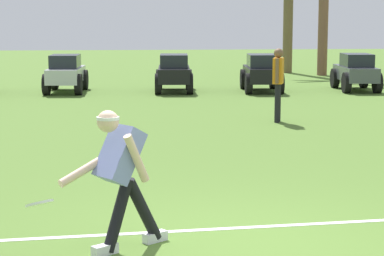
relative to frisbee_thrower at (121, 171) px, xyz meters
The scene contains 9 objects.
ground_plane 1.42m from the frisbee_thrower, ahead, with size 80.00×80.00×0.00m, color #4F712B.
field_line_paint 1.56m from the frisbee_thrower, 28.64° to the left, with size 22.33×0.09×0.01m, color white.
frisbee_thrower is the anchor object (origin of this frame).
frisbee_in_flight 0.83m from the frisbee_thrower, 157.31° to the right, with size 0.36×0.36×0.11m.
teammate_near_sideline 9.05m from the frisbee_thrower, 68.96° to the left, with size 0.30×0.49×1.56m.
parked_car_slot_b 15.00m from the frisbee_thrower, 96.54° to the left, with size 1.20×2.25×1.10m.
parked_car_slot_c 14.88m from the frisbee_thrower, 84.44° to the left, with size 1.21×2.25×1.10m.
parked_car_slot_d 15.19m from the frisbee_thrower, 74.67° to the left, with size 1.21×2.25×1.10m.
parked_car_slot_e 16.22m from the frisbee_thrower, 64.94° to the left, with size 1.20×2.25×1.10m.
Camera 1 is at (-1.11, -7.10, 2.30)m, focal length 70.00 mm.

